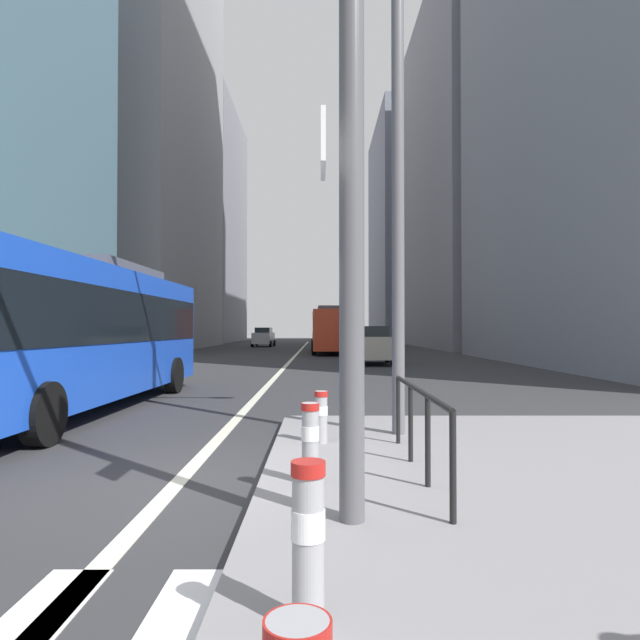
{
  "coord_description": "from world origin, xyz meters",
  "views": [
    {
      "loc": [
        1.67,
        -6.54,
        1.81
      ],
      "look_at": [
        1.66,
        38.02,
        2.52
      ],
      "focal_mm": 30.97,
      "sensor_mm": 36.0,
      "label": 1
    }
  ],
  "objects_px": {
    "car_oncoming_mid": "(264,337)",
    "traffic_signal_gantry": "(146,69)",
    "city_bus_red_distant": "(329,329)",
    "car_receding_far": "(329,339)",
    "city_bus_blue_oncoming": "(74,328)",
    "bollard_back": "(321,414)",
    "bollard_left": "(308,535)",
    "city_bus_red_receding": "(330,328)",
    "street_lamp_post": "(398,111)",
    "car_receding_near": "(372,345)",
    "bollard_right": "(310,438)"
  },
  "relations": [
    {
      "from": "bollard_left",
      "to": "bollard_back",
      "type": "relative_size",
      "value": 1.22
    },
    {
      "from": "city_bus_red_receding",
      "to": "traffic_signal_gantry",
      "type": "xyz_separation_m",
      "value": [
        -2.23,
        -36.13,
        2.24
      ]
    },
    {
      "from": "street_lamp_post",
      "to": "bollard_back",
      "type": "xyz_separation_m",
      "value": [
        -1.22,
        -0.69,
        -4.71
      ]
    },
    {
      "from": "bollard_right",
      "to": "city_bus_blue_oncoming",
      "type": "bearing_deg",
      "value": 130.76
    },
    {
      "from": "street_lamp_post",
      "to": "bollard_back",
      "type": "height_order",
      "value": "street_lamp_post"
    },
    {
      "from": "city_bus_blue_oncoming",
      "to": "car_receding_near",
      "type": "height_order",
      "value": "city_bus_blue_oncoming"
    },
    {
      "from": "car_receding_far",
      "to": "city_bus_red_receding",
      "type": "bearing_deg",
      "value": -90.25
    },
    {
      "from": "car_oncoming_mid",
      "to": "bollard_left",
      "type": "xyz_separation_m",
      "value": [
        5.69,
        -53.04,
        -0.33
      ]
    },
    {
      "from": "street_lamp_post",
      "to": "city_bus_blue_oncoming",
      "type": "bearing_deg",
      "value": 153.3
    },
    {
      "from": "car_receding_near",
      "to": "street_lamp_post",
      "type": "height_order",
      "value": "street_lamp_post"
    },
    {
      "from": "traffic_signal_gantry",
      "to": "car_receding_near",
      "type": "bearing_deg",
      "value": 79.84
    },
    {
      "from": "car_oncoming_mid",
      "to": "traffic_signal_gantry",
      "type": "bearing_deg",
      "value": -85.29
    },
    {
      "from": "bollard_right",
      "to": "traffic_signal_gantry",
      "type": "bearing_deg",
      "value": -140.49
    },
    {
      "from": "city_bus_blue_oncoming",
      "to": "car_oncoming_mid",
      "type": "distance_m",
      "value": 44.07
    },
    {
      "from": "street_lamp_post",
      "to": "city_bus_red_distant",
      "type": "bearing_deg",
      "value": 90.36
    },
    {
      "from": "traffic_signal_gantry",
      "to": "car_oncoming_mid",
      "type": "bearing_deg",
      "value": 94.71
    },
    {
      "from": "bollard_right",
      "to": "car_receding_near",
      "type": "bearing_deg",
      "value": 82.88
    },
    {
      "from": "bollard_left",
      "to": "city_bus_blue_oncoming",
      "type": "bearing_deg",
      "value": 120.63
    },
    {
      "from": "city_bus_blue_oncoming",
      "to": "bollard_left",
      "type": "relative_size",
      "value": 12.06
    },
    {
      "from": "city_bus_blue_oncoming",
      "to": "bollard_right",
      "type": "relative_size",
      "value": 12.87
    },
    {
      "from": "city_bus_red_distant",
      "to": "car_receding_far",
      "type": "distance_m",
      "value": 12.3
    },
    {
      "from": "bollard_right",
      "to": "bollard_back",
      "type": "distance_m",
      "value": 2.1
    },
    {
      "from": "city_bus_red_distant",
      "to": "car_receding_near",
      "type": "relative_size",
      "value": 2.58
    },
    {
      "from": "car_receding_far",
      "to": "bollard_left",
      "type": "relative_size",
      "value": 4.62
    },
    {
      "from": "city_bus_red_receding",
      "to": "city_bus_blue_oncoming",
      "type": "bearing_deg",
      "value": -101.92
    },
    {
      "from": "city_bus_red_receding",
      "to": "street_lamp_post",
      "type": "height_order",
      "value": "street_lamp_post"
    },
    {
      "from": "city_bus_red_distant",
      "to": "car_oncoming_mid",
      "type": "bearing_deg",
      "value": -158.74
    },
    {
      "from": "car_receding_near",
      "to": "traffic_signal_gantry",
      "type": "bearing_deg",
      "value": -100.16
    },
    {
      "from": "city_bus_red_receding",
      "to": "car_receding_far",
      "type": "xyz_separation_m",
      "value": [
        0.02,
        5.54,
        -0.85
      ]
    },
    {
      "from": "city_bus_red_distant",
      "to": "street_lamp_post",
      "type": "relative_size",
      "value": 1.43
    },
    {
      "from": "car_receding_far",
      "to": "bollard_right",
      "type": "distance_m",
      "value": 40.51
    },
    {
      "from": "city_bus_blue_oncoming",
      "to": "street_lamp_post",
      "type": "height_order",
      "value": "street_lamp_post"
    },
    {
      "from": "car_oncoming_mid",
      "to": "traffic_signal_gantry",
      "type": "distance_m",
      "value": 51.61
    },
    {
      "from": "city_bus_blue_oncoming",
      "to": "city_bus_red_receding",
      "type": "bearing_deg",
      "value": 78.08
    },
    {
      "from": "city_bus_blue_oncoming",
      "to": "car_receding_near",
      "type": "distance_m",
      "value": 18.05
    },
    {
      "from": "city_bus_blue_oncoming",
      "to": "city_bus_red_receding",
      "type": "xyz_separation_m",
      "value": [
        6.09,
        28.85,
        0.0
      ]
    },
    {
      "from": "car_receding_far",
      "to": "street_lamp_post",
      "type": "height_order",
      "value": "street_lamp_post"
    },
    {
      "from": "city_bus_blue_oncoming",
      "to": "bollard_back",
      "type": "xyz_separation_m",
      "value": [
        5.4,
        -4.02,
        -1.26
      ]
    },
    {
      "from": "car_oncoming_mid",
      "to": "bollard_right",
      "type": "height_order",
      "value": "car_oncoming_mid"
    },
    {
      "from": "car_receding_far",
      "to": "bollard_right",
      "type": "xyz_separation_m",
      "value": [
        -0.84,
        -40.5,
        -0.36
      ]
    },
    {
      "from": "city_bus_blue_oncoming",
      "to": "street_lamp_post",
      "type": "distance_m",
      "value": 8.17
    },
    {
      "from": "car_oncoming_mid",
      "to": "car_receding_near",
      "type": "bearing_deg",
      "value": -73.21
    },
    {
      "from": "bollard_back",
      "to": "city_bus_blue_oncoming",
      "type": "bearing_deg",
      "value": 143.32
    },
    {
      "from": "city_bus_red_distant",
      "to": "bollard_left",
      "type": "height_order",
      "value": "city_bus_red_distant"
    },
    {
      "from": "car_receding_near",
      "to": "traffic_signal_gantry",
      "type": "distance_m",
      "value": 23.99
    },
    {
      "from": "city_bus_red_receding",
      "to": "car_oncoming_mid",
      "type": "bearing_deg",
      "value": 113.0
    },
    {
      "from": "city_bus_red_distant",
      "to": "bollard_left",
      "type": "distance_m",
      "value": 55.65
    },
    {
      "from": "street_lamp_post",
      "to": "bollard_left",
      "type": "height_order",
      "value": "street_lamp_post"
    },
    {
      "from": "car_receding_far",
      "to": "bollard_back",
      "type": "height_order",
      "value": "car_receding_far"
    },
    {
      "from": "city_bus_red_receding",
      "to": "car_receding_near",
      "type": "height_order",
      "value": "city_bus_red_receding"
    }
  ]
}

